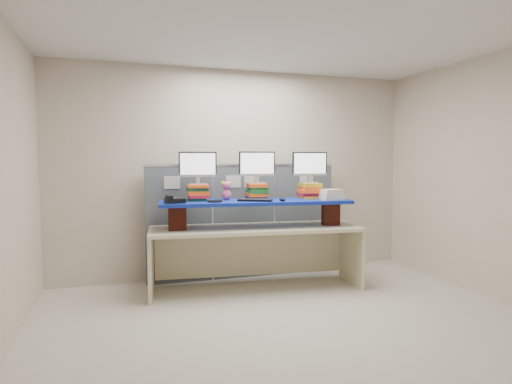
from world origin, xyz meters
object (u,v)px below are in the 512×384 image
object	(u,v)px
desk	(256,240)
monitor_center	(257,165)
keyboard	(255,200)
desk_phone	(174,200)
blue_board	(256,202)
monitor_left	(198,166)
monitor_right	(310,165)

from	to	relation	value
desk	monitor_center	xyz separation A→B (m)	(0.05, 0.11, 0.90)
keyboard	desk_phone	bearing A→B (deg)	-159.34
blue_board	monitor_left	world-z (taller)	monitor_left
monitor_left	keyboard	world-z (taller)	monitor_left
desk	keyboard	distance (m)	0.51
monitor_center	monitor_right	distance (m)	0.68
desk	monitor_right	distance (m)	1.15
desk_phone	blue_board	bearing A→B (deg)	-5.10
monitor_right	desk_phone	bearing A→B (deg)	-171.70
keyboard	monitor_left	bearing A→B (deg)	-179.71
monitor_center	monitor_right	bearing A→B (deg)	0.00
monitor_right	keyboard	distance (m)	0.88
desk	desk_phone	world-z (taller)	desk_phone
monitor_left	monitor_center	bearing A→B (deg)	-0.00
monitor_center	desk_phone	bearing A→B (deg)	-166.29
desk	keyboard	size ratio (longest dim) A/B	6.17
monitor_right	monitor_center	bearing A→B (deg)	-180.00
desk	monitor_right	bearing A→B (deg)	9.39
blue_board	monitor_center	distance (m)	0.46
blue_board	monitor_left	size ratio (longest dim) A/B	5.07
monitor_center	desk	bearing A→B (deg)	-107.53
keyboard	monitor_center	bearing A→B (deg)	92.34
desk_phone	monitor_center	bearing A→B (deg)	1.11
keyboard	monitor_right	bearing A→B (deg)	36.54
monitor_right	keyboard	bearing A→B (deg)	-163.03
keyboard	desk_phone	size ratio (longest dim) A/B	1.86
monitor_left	monitor_center	world-z (taller)	monitor_center
desk	monitor_center	distance (m)	0.91
desk_phone	keyboard	bearing A→B (deg)	-11.51
blue_board	monitor_left	bearing A→B (deg)	170.23
monitor_center	keyboard	bearing A→B (deg)	-107.23
keyboard	desk_phone	world-z (taller)	desk_phone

